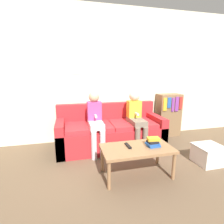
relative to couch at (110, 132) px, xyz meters
The scene contains 10 objects.
ground_plane 0.57m from the couch, 90.00° to the right, with size 10.00×10.00×0.00m, color brown.
wall_back 1.13m from the couch, 90.01° to the left, with size 8.00×0.06×2.60m.
couch is the anchor object (origin of this frame).
coffee_table 1.03m from the couch, 83.33° to the right, with size 0.94×0.50×0.40m.
person_left 0.48m from the couch, 148.70° to the right, with size 0.24×0.54×1.05m.
person_right 0.57m from the couch, 22.71° to the right, with size 0.24×0.54×1.04m.
tv_remote 0.97m from the couch, 89.28° to the right, with size 0.05×0.17×0.02m.
book_stack 1.10m from the couch, 72.00° to the right, with size 0.19×0.14×0.12m.
bookshelf 1.41m from the couch, 11.78° to the left, with size 0.50×0.31×0.91m.
storage_box 1.64m from the couch, 37.29° to the right, with size 0.40×0.38×0.29m.
Camera 1 is at (-0.72, -2.51, 1.36)m, focal length 28.00 mm.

